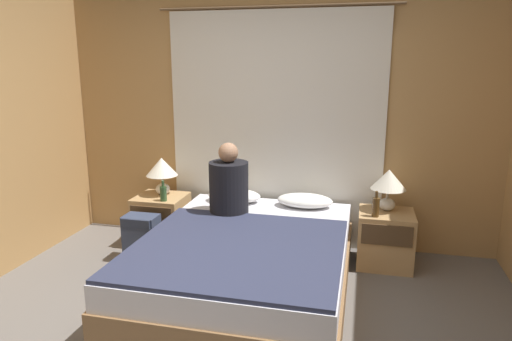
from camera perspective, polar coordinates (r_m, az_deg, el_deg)
wall_back at (r=4.47m, az=2.51°, el=6.59°), size 4.32×0.06×2.50m
curtain_panel at (r=4.42m, az=2.34°, el=5.07°), size 2.27×0.02×2.28m
bed at (r=3.66m, az=-1.15°, el=-11.59°), size 1.55×2.06×0.47m
nightstand_left at (r=4.67m, az=-11.73°, el=-6.05°), size 0.48×0.45×0.49m
nightstand_right at (r=4.26m, az=15.84°, el=-8.20°), size 0.48×0.45×0.49m
lamp_left at (r=4.58m, az=-11.69°, el=0.15°), size 0.31×0.31×0.37m
lamp_right at (r=4.17m, az=16.24°, el=-1.43°), size 0.31×0.31×0.37m
pillow_left at (r=4.40m, az=-2.74°, el=-3.15°), size 0.52×0.31×0.12m
pillow_right at (r=4.27m, az=6.13°, el=-3.75°), size 0.52×0.31×0.12m
blanket_on_bed at (r=3.32m, az=-2.39°, el=-9.64°), size 1.49×1.44×0.03m
person_left_in_bed at (r=4.00m, az=-3.42°, el=-1.87°), size 0.35×0.35×0.64m
beer_bottle_on_left_stand at (r=4.41m, az=-11.51°, el=-2.79°), size 0.06×0.06×0.20m
beer_bottle_on_right_stand at (r=4.02m, az=14.74°, el=-4.40°), size 0.06×0.06×0.22m
backpack_on_floor at (r=4.32m, az=-14.10°, el=-7.86°), size 0.31×0.22×0.43m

